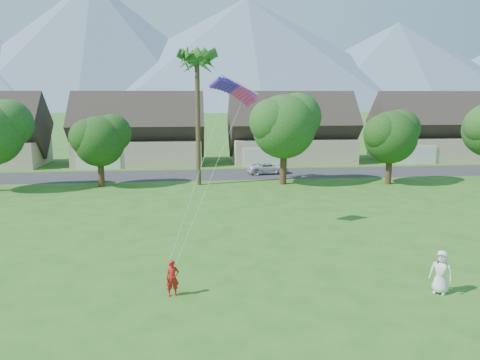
{
  "coord_description": "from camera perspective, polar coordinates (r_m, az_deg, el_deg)",
  "views": [
    {
      "loc": [
        -2.61,
        -15.19,
        8.47
      ],
      "look_at": [
        0.0,
        10.0,
        3.8
      ],
      "focal_mm": 35.0,
      "sensor_mm": 36.0,
      "label": 1
    }
  ],
  "objects": [
    {
      "name": "watcher",
      "position": [
        22.17,
        23.3,
        -10.26
      ],
      "size": [
        1.1,
        1.06,
        1.91
      ],
      "primitive_type": "imported",
      "rotation": [
        0.0,
        0.0,
        -0.68
      ],
      "color": "silver",
      "rests_on": "ground"
    },
    {
      "name": "parked_car",
      "position": [
        50.47,
        3.4,
        1.49
      ],
      "size": [
        4.78,
        2.69,
        1.26
      ],
      "primitive_type": "imported",
      "rotation": [
        0.0,
        0.0,
        1.71
      ],
      "color": "silver",
      "rests_on": "ground"
    },
    {
      "name": "kite_flyer",
      "position": [
        20.43,
        -8.23,
        -11.76
      ],
      "size": [
        0.64,
        0.49,
        1.57
      ],
      "primitive_type": "imported",
      "rotation": [
        0.0,
        0.0,
        0.21
      ],
      "color": "red",
      "rests_on": "ground"
    },
    {
      "name": "houses_row",
      "position": [
        58.48,
        -2.87,
        5.5
      ],
      "size": [
        72.75,
        8.19,
        8.86
      ],
      "color": "beige",
      "rests_on": "ground"
    },
    {
      "name": "parafoil_kite",
      "position": [
        28.64,
        -0.67,
        11.05
      ],
      "size": [
        3.14,
        1.46,
        0.5
      ],
      "rotation": [
        0.0,
        0.0,
        0.37
      ],
      "color": "#461BCF",
      "rests_on": "ground"
    },
    {
      "name": "fan_palm",
      "position": [
        43.82,
        -5.28,
        14.76
      ],
      "size": [
        3.0,
        3.0,
        13.8
      ],
      "color": "#4C3D26",
      "rests_on": "ground"
    },
    {
      "name": "ground",
      "position": [
        17.59,
        3.54,
        -18.36
      ],
      "size": [
        500.0,
        500.0,
        0.0
      ],
      "primitive_type": "plane",
      "color": "#2D6019",
      "rests_on": "ground"
    },
    {
      "name": "tree_row",
      "position": [
        43.28,
        -3.98,
        5.67
      ],
      "size": [
        62.27,
        6.67,
        8.45
      ],
      "color": "#47301C",
      "rests_on": "ground"
    },
    {
      "name": "mountain_ridge",
      "position": [
        276.27,
        -3.32,
        14.7
      ],
      "size": [
        540.0,
        240.0,
        70.0
      ],
      "color": "slate",
      "rests_on": "ground"
    },
    {
      "name": "street",
      "position": [
        49.98,
        -2.84,
        0.68
      ],
      "size": [
        90.0,
        7.0,
        0.01
      ],
      "primitive_type": "cube",
      "color": "#2D2D30",
      "rests_on": "ground"
    }
  ]
}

